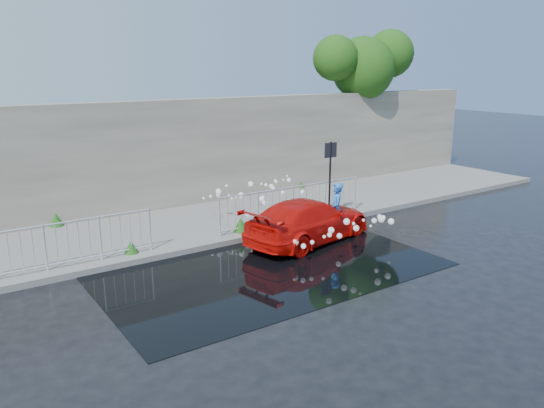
# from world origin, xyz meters

# --- Properties ---
(ground) EXTENTS (90.00, 90.00, 0.00)m
(ground) POSITION_xyz_m (0.00, 0.00, 0.00)
(ground) COLOR black
(ground) RESTS_ON ground
(pavement) EXTENTS (30.00, 4.00, 0.15)m
(pavement) POSITION_xyz_m (0.00, 5.00, 0.07)
(pavement) COLOR slate
(pavement) RESTS_ON ground
(curb) EXTENTS (30.00, 0.25, 0.16)m
(curb) POSITION_xyz_m (0.00, 3.00, 0.08)
(curb) COLOR slate
(curb) RESTS_ON ground
(retaining_wall) EXTENTS (30.00, 0.60, 3.50)m
(retaining_wall) POSITION_xyz_m (0.00, 7.20, 1.90)
(retaining_wall) COLOR #646154
(retaining_wall) RESTS_ON pavement
(puddle) EXTENTS (8.00, 5.00, 0.01)m
(puddle) POSITION_xyz_m (0.50, 1.00, 0.01)
(puddle) COLOR black
(puddle) RESTS_ON ground
(sign_post) EXTENTS (0.45, 0.06, 2.50)m
(sign_post) POSITION_xyz_m (4.20, 3.10, 1.72)
(sign_post) COLOR black
(sign_post) RESTS_ON ground
(tree) EXTENTS (4.90, 2.58, 6.20)m
(tree) POSITION_xyz_m (9.62, 7.42, 4.78)
(tree) COLOR #332114
(tree) RESTS_ON ground
(railing_left) EXTENTS (5.05, 0.05, 1.10)m
(railing_left) POSITION_xyz_m (-4.00, 3.35, 0.74)
(railing_left) COLOR silver
(railing_left) RESTS_ON pavement
(railing_right) EXTENTS (5.05, 0.05, 1.10)m
(railing_right) POSITION_xyz_m (3.00, 3.35, 0.74)
(railing_right) COLOR silver
(railing_right) RESTS_ON pavement
(weeds) EXTENTS (12.17, 3.93, 0.40)m
(weeds) POSITION_xyz_m (-0.52, 4.44, 0.33)
(weeds) COLOR #1C4311
(weeds) RESTS_ON pavement
(water_spray) EXTENTS (3.58, 5.62, 1.09)m
(water_spray) POSITION_xyz_m (2.54, 2.64, 0.74)
(water_spray) COLOR white
(water_spray) RESTS_ON ground
(red_car) EXTENTS (4.34, 2.49, 1.18)m
(red_car) POSITION_xyz_m (2.54, 2.00, 0.59)
(red_car) COLOR red
(red_car) RESTS_ON ground
(person) EXTENTS (0.63, 0.69, 1.58)m
(person) POSITION_xyz_m (3.35, 1.80, 0.79)
(person) COLOR blue
(person) RESTS_ON ground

